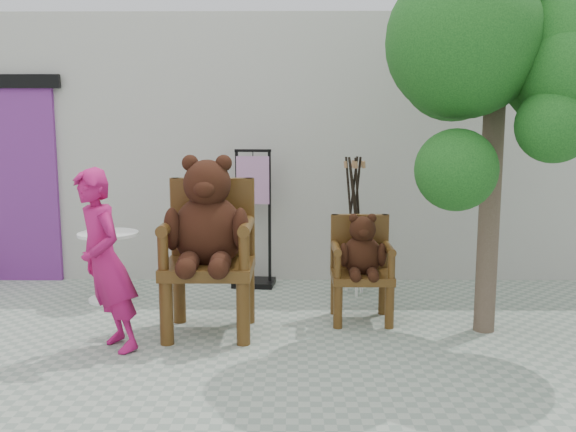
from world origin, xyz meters
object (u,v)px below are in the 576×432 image
at_px(chair_big, 209,232).
at_px(stool_bucket, 352,234).
at_px(chair_small, 362,257).
at_px(person, 105,262).
at_px(tree, 502,35).
at_px(display_stand, 254,234).
at_px(cafe_table, 109,258).

bearing_deg(chair_big, stool_bucket, 42.11).
xyz_separation_m(chair_big, chair_small, (1.34, 0.34, -0.29)).
bearing_deg(person, tree, 57.36).
distance_m(chair_big, chair_small, 1.41).
bearing_deg(chair_big, display_stand, 79.76).
relative_size(person, cafe_table, 2.06).
distance_m(cafe_table, tree, 4.20).
relative_size(chair_big, chair_small, 1.54).
bearing_deg(stool_bucket, person, -141.02).
height_order(display_stand, tree, tree).
relative_size(cafe_table, display_stand, 0.47).
bearing_deg(chair_small, display_stand, 131.54).
xyz_separation_m(chair_small, display_stand, (-1.06, 1.20, -0.00)).
bearing_deg(chair_small, chair_big, -165.78).
xyz_separation_m(chair_small, tree, (1.05, -0.37, 1.90)).
distance_m(chair_big, display_stand, 1.59).
xyz_separation_m(chair_small, cafe_table, (-2.49, 0.60, -0.15)).
height_order(chair_small, display_stand, display_stand).
xyz_separation_m(display_stand, stool_bucket, (1.06, -0.33, 0.06)).
relative_size(chair_small, stool_bucket, 0.68).
height_order(chair_big, person, chair_big).
bearing_deg(chair_small, stool_bucket, 90.10).
bearing_deg(chair_big, person, -147.48).
distance_m(chair_small, display_stand, 1.60).
xyz_separation_m(chair_big, display_stand, (0.28, 1.54, -0.29)).
bearing_deg(stool_bucket, cafe_table, -173.82).
bearing_deg(stool_bucket, chair_small, -89.90).
bearing_deg(display_stand, cafe_table, -151.45).
height_order(cafe_table, display_stand, display_stand).
relative_size(display_stand, stool_bucket, 1.04).
bearing_deg(person, display_stand, 112.57).
distance_m(chair_big, cafe_table, 1.55).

